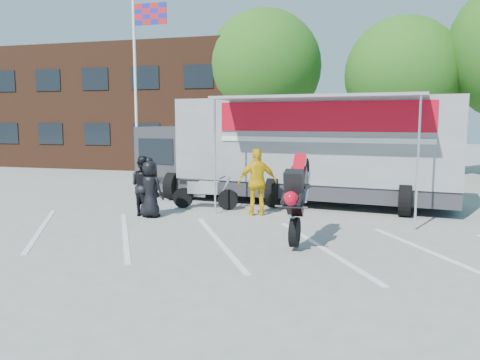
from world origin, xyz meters
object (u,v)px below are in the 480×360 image
at_px(tree_mid, 402,74).
at_px(stunt_bike_rider, 300,242).
at_px(flagpole, 140,68).
at_px(transporter_truck, 298,203).
at_px(spectator_hivis, 257,182).
at_px(tree_left, 264,68).
at_px(parked_motorcycle, 205,209).
at_px(spectator_leather_b, 149,186).
at_px(spectator_leather_c, 144,186).
at_px(spectator_leather_a, 150,189).

relative_size(tree_mid, stunt_bike_rider, 3.53).
relative_size(flagpole, tree_mid, 1.04).
distance_m(transporter_truck, spectator_hivis, 2.74).
relative_size(tree_left, parked_motorcycle, 4.00).
bearing_deg(parked_motorcycle, spectator_hivis, -109.31).
bearing_deg(tree_mid, transporter_truck, -113.85).
bearing_deg(spectator_leather_b, flagpole, -79.77).
distance_m(tree_mid, spectator_leather_b, 14.60).
bearing_deg(spectator_hivis, spectator_leather_c, -7.45).
bearing_deg(spectator_leather_a, spectator_leather_c, -19.68).
bearing_deg(tree_left, spectator_hivis, -78.56).
bearing_deg(flagpole, spectator_leather_a, -61.74).
xyz_separation_m(flagpole, transporter_truck, (7.50, -3.48, -5.05)).
bearing_deg(spectator_leather_a, stunt_bike_rider, 170.31).
bearing_deg(tree_mid, parked_motorcycle, -121.82).
bearing_deg(spectator_hivis, stunt_bike_rider, 97.96).
height_order(flagpole, spectator_leather_b, flagpole).
relative_size(transporter_truck, parked_motorcycle, 5.06).
bearing_deg(spectator_leather_b, parked_motorcycle, -148.96).
distance_m(tree_mid, parked_motorcycle, 13.13).
distance_m(flagpole, spectator_leather_b, 8.72).
height_order(spectator_leather_a, spectator_leather_b, spectator_leather_b).
xyz_separation_m(flagpole, spectator_leather_b, (3.60, -6.75, -4.19)).
distance_m(tree_mid, transporter_truck, 10.50).
bearing_deg(parked_motorcycle, stunt_bike_rider, -135.42).
relative_size(tree_left, spectator_leather_b, 5.01).
relative_size(parked_motorcycle, spectator_hivis, 1.10).
bearing_deg(transporter_truck, spectator_leather_c, -133.63).
relative_size(tree_left, spectator_leather_a, 5.31).
height_order(flagpole, tree_left, tree_left).
bearing_deg(tree_mid, spectator_leather_a, -122.13).
bearing_deg(spectator_leather_a, parked_motorcycle, -114.27).
height_order(tree_mid, stunt_bike_rider, tree_mid).
xyz_separation_m(tree_left, spectator_leather_c, (-0.78, -12.80, -4.69)).
distance_m(tree_mid, stunt_bike_rider, 14.74).
relative_size(parked_motorcycle, spectator_leather_a, 1.33).
distance_m(tree_left, spectator_leather_c, 13.65).
bearing_deg(tree_left, spectator_leather_c, -93.48).
distance_m(flagpole, tree_left, 7.37).
bearing_deg(parked_motorcycle, spectator_leather_b, 136.59).
relative_size(tree_left, stunt_bike_rider, 3.97).
xyz_separation_m(flagpole, tree_left, (4.24, 6.00, 0.51)).
relative_size(tree_left, spectator_leather_c, 4.91).
bearing_deg(spectator_hivis, transporter_truck, -132.80).
xyz_separation_m(transporter_truck, spectator_hivis, (-0.85, -2.41, 0.98)).
distance_m(spectator_leather_b, spectator_hivis, 3.17).
height_order(tree_left, transporter_truck, tree_left).
height_order(spectator_leather_b, spectator_hivis, spectator_hivis).
xyz_separation_m(tree_left, transporter_truck, (3.25, -9.48, -5.57)).
relative_size(parked_motorcycle, spectator_leather_b, 1.25).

